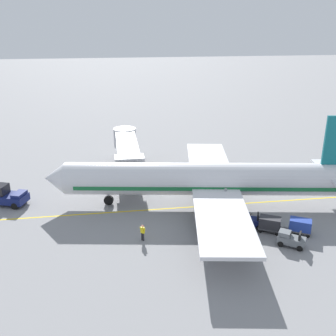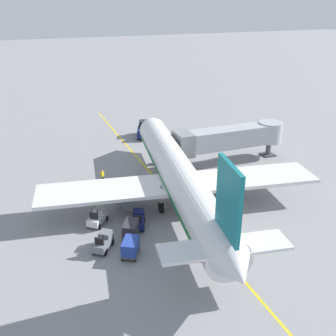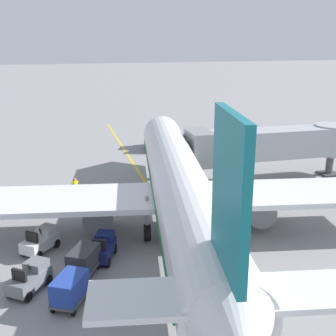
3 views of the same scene
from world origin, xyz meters
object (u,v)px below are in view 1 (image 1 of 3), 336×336
at_px(jet_bridge, 127,151).
at_px(ground_crew_wing_walker, 143,232).
at_px(baggage_tug_trailing, 291,239).
at_px(baggage_cart_front, 270,223).
at_px(baggage_tug_spare, 250,221).
at_px(pushback_tractor, 6,196).
at_px(baggage_cart_second_in_train, 300,225).
at_px(baggage_tug_lead, 244,240).
at_px(parked_airliner, 208,180).

distance_m(jet_bridge, ground_crew_wing_walker, 18.09).
bearing_deg(baggage_tug_trailing, baggage_cart_front, 17.89).
relative_size(jet_bridge, baggage_tug_spare, 5.79).
bearing_deg(baggage_tug_spare, ground_crew_wing_walker, 95.26).
distance_m(pushback_tractor, baggage_cart_second_in_train, 32.74).
bearing_deg(ground_crew_wing_walker, pushback_tractor, 55.40).
bearing_deg(jet_bridge, baggage_cart_second_in_train, -139.44).
bearing_deg(baggage_cart_second_in_train, baggage_cart_front, 73.01).
bearing_deg(baggage_tug_trailing, jet_bridge, 34.33).
bearing_deg(baggage_tug_lead, baggage_tug_trailing, -96.06).
distance_m(pushback_tractor, baggage_cart_front, 29.77).
bearing_deg(parked_airliner, baggage_cart_second_in_train, -135.54).
bearing_deg(baggage_tug_trailing, pushback_tractor, 65.04).
relative_size(baggage_tug_lead, ground_crew_wing_walker, 1.60).
relative_size(baggage_tug_trailing, baggage_tug_spare, 0.99).
height_order(pushback_tractor, baggage_tug_trailing, pushback_tractor).
xyz_separation_m(parked_airliner, ground_crew_wing_walker, (-6.70, 8.11, -2.23)).
distance_m(parked_airliner, baggage_tug_trailing, 11.58).
distance_m(parked_airliner, jet_bridge, 14.15).
height_order(jet_bridge, baggage_tug_spare, jet_bridge).
xyz_separation_m(baggage_tug_trailing, baggage_tug_spare, (4.10, 2.56, 0.00)).
bearing_deg(ground_crew_wing_walker, jet_bridge, 1.66).
height_order(pushback_tractor, ground_crew_wing_walker, pushback_tractor).
xyz_separation_m(baggage_tug_spare, baggage_cart_second_in_train, (-2.10, -4.48, 0.24)).
xyz_separation_m(jet_bridge, pushback_tractor, (-7.59, 14.44, -2.36)).
relative_size(baggage_tug_trailing, baggage_cart_second_in_train, 0.95).
height_order(parked_airliner, baggage_cart_second_in_train, parked_airliner).
xyz_separation_m(baggage_tug_spare, baggage_cart_front, (-1.24, -1.64, 0.24)).
distance_m(baggage_tug_lead, baggage_cart_front, 4.29).
height_order(baggage_tug_trailing, ground_crew_wing_walker, ground_crew_wing_walker).
relative_size(pushback_tractor, baggage_tug_trailing, 1.79).
distance_m(baggage_tug_spare, baggage_cart_second_in_train, 4.96).
bearing_deg(baggage_tug_spare, pushback_tractor, 70.49).
bearing_deg(baggage_tug_spare, baggage_tug_trailing, -148.02).
bearing_deg(jet_bridge, pushback_tractor, 117.72).
distance_m(parked_airliner, baggage_cart_second_in_train, 11.11).
xyz_separation_m(jet_bridge, baggage_cart_front, (-18.11, -13.40, -2.51)).
bearing_deg(parked_airliner, baggage_tug_trailing, -149.72).
bearing_deg(baggage_cart_second_in_train, parked_airliner, 44.46).
relative_size(baggage_tug_spare, baggage_cart_second_in_train, 0.96).
height_order(baggage_cart_front, baggage_cart_second_in_train, same).
xyz_separation_m(parked_airliner, pushback_tractor, (3.63, 23.07, -2.09)).
xyz_separation_m(baggage_tug_trailing, baggage_cart_second_in_train, (2.00, -1.92, 0.24)).
bearing_deg(parked_airliner, baggage_cart_front, -145.29).
relative_size(pushback_tractor, baggage_cart_second_in_train, 1.70).
xyz_separation_m(pushback_tractor, baggage_tug_spare, (-9.29, -26.21, -0.39)).
distance_m(parked_airliner, ground_crew_wing_walker, 10.75).
xyz_separation_m(jet_bridge, baggage_tug_trailing, (-20.98, -14.33, -2.74)).
height_order(parked_airliner, pushback_tractor, parked_airliner).
bearing_deg(jet_bridge, ground_crew_wing_walker, -178.34).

